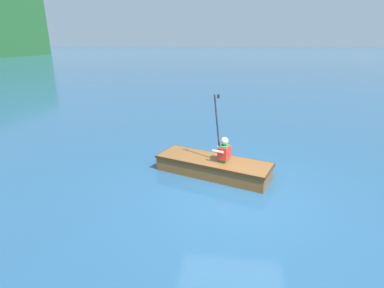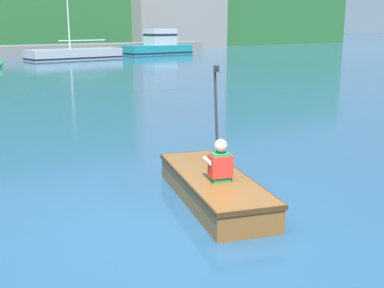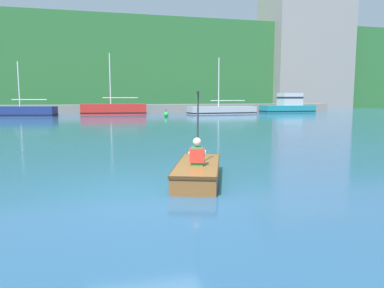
# 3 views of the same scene
# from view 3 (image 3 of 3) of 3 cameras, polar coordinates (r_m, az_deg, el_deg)

# --- Properties ---
(ground_plane) EXTENTS (300.00, 300.00, 0.00)m
(ground_plane) POSITION_cam_3_polar(r_m,az_deg,el_deg) (7.23, -6.61, -6.99)
(ground_plane) COLOR navy
(shoreline_ridge) EXTENTS (120.00, 20.00, 11.97)m
(shoreline_ridge) POSITION_cam_3_polar(r_m,az_deg,el_deg) (58.42, -13.95, 11.18)
(shoreline_ridge) COLOR #28602D
(shoreline_ridge) RESTS_ON ground
(waterfront_office_block_center) EXTENTS (11.95, 8.27, 17.58)m
(waterfront_office_block_center) POSITION_cam_3_polar(r_m,az_deg,el_deg) (59.05, 16.71, 13.79)
(waterfront_office_block_center) COLOR gray
(waterfront_office_block_center) RESTS_ON ground
(marina_dock) EXTENTS (53.68, 2.40, 0.90)m
(marina_dock) POSITION_cam_3_polar(r_m,az_deg,el_deg) (41.67, -13.39, 5.24)
(marina_dock) COLOR slate
(marina_dock) RESTS_ON ground
(moored_boat_dock_west_inner) EXTENTS (7.04, 2.50, 5.66)m
(moored_boat_dock_west_inner) POSITION_cam_3_polar(r_m,az_deg,el_deg) (38.72, 4.54, 5.14)
(moored_boat_dock_west_inner) COLOR #9EA3A8
(moored_boat_dock_west_inner) RESTS_ON ground
(moored_boat_dock_center_near) EXTENTS (6.49, 2.65, 5.99)m
(moored_boat_dock_center_near) POSITION_cam_3_polar(r_m,az_deg,el_deg) (38.18, -11.79, 5.20)
(moored_boat_dock_center_near) COLOR red
(moored_boat_dock_center_near) RESTS_ON ground
(moored_boat_dock_east_inner) EXTENTS (6.12, 2.31, 2.17)m
(moored_boat_dock_east_inner) POSITION_cam_3_polar(r_m,az_deg,el_deg) (44.12, 14.44, 5.73)
(moored_boat_dock_east_inner) COLOR #197A84
(moored_boat_dock_east_inner) RESTS_ON ground
(moored_boat_dock_east_end) EXTENTS (5.87, 2.89, 4.86)m
(moored_boat_dock_east_end) POSITION_cam_3_polar(r_m,az_deg,el_deg) (36.78, -24.30, 4.52)
(moored_boat_dock_east_end) COLOR navy
(moored_boat_dock_east_end) RESTS_ON ground
(rowboat_foreground) EXTENTS (1.73, 2.80, 0.37)m
(rowboat_foreground) POSITION_cam_3_polar(r_m,az_deg,el_deg) (7.96, 0.94, -4.04)
(rowboat_foreground) COLOR brown
(rowboat_foreground) RESTS_ON ground
(person_paddler) EXTENTS (0.42, 0.43, 1.51)m
(person_paddler) POSITION_cam_3_polar(r_m,az_deg,el_deg) (7.61, 0.78, -1.27)
(person_paddler) COLOR #267F3F
(person_paddler) RESTS_ON rowboat_foreground
(channel_buoy) EXTENTS (0.44, 0.44, 0.72)m
(channel_buoy) POSITION_cam_3_polar(r_m,az_deg,el_deg) (32.79, -3.96, 4.53)
(channel_buoy) COLOR green
(channel_buoy) RESTS_ON ground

